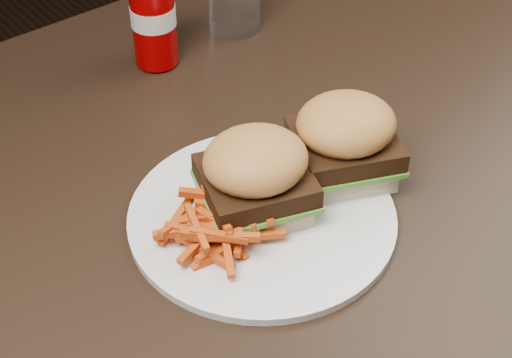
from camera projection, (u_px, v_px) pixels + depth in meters
dining_table at (272, 151)px, 0.94m from camera, size 1.20×0.80×0.04m
chair_far at (262, 14)px, 1.78m from camera, size 0.63×0.63×0.05m
plate at (262, 216)px, 0.81m from camera, size 0.28×0.28×0.01m
sandwich_half_a at (256, 202)px, 0.81m from camera, size 0.12×0.12×0.02m
sandwich_half_b at (342, 165)px, 0.85m from camera, size 0.12×0.12×0.02m
fries_pile at (219, 221)px, 0.77m from camera, size 0.10×0.10×0.04m
ketchup_bottle at (154, 23)px, 1.00m from camera, size 0.06×0.06×0.11m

